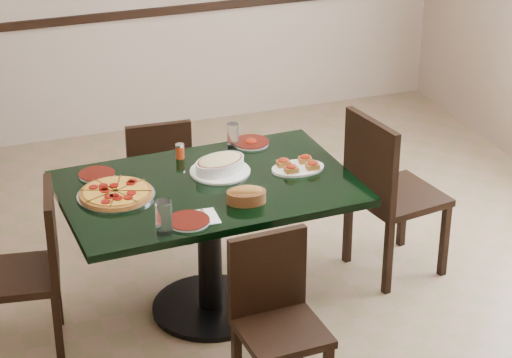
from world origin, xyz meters
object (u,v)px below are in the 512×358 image
object	(u,v)px
pepperoni_pizza	(116,193)
bruschetta_platter	(298,166)
main_table	(209,216)
lasagna_casserole	(220,164)
bread_basket	(246,195)
chair_left	(33,263)
chair_near	(275,312)
chair_right	(386,187)
chair_far	(157,174)

from	to	relation	value
pepperoni_pizza	bruschetta_platter	world-z (taller)	bruschetta_platter
main_table	lasagna_casserole	distance (m)	0.28
bread_basket	bruschetta_platter	size ratio (longest dim) A/B	0.76
main_table	chair_left	bearing A→B (deg)	178.47
chair_near	main_table	bearing A→B (deg)	92.61
chair_right	main_table	bearing A→B (deg)	82.88
chair_left	bruschetta_platter	world-z (taller)	chair_left
chair_left	chair_far	bearing A→B (deg)	143.45
chair_near	chair_right	distance (m)	1.26
lasagna_casserole	chair_right	bearing A→B (deg)	-24.43
main_table	chair_right	world-z (taller)	chair_right
pepperoni_pizza	bruschetta_platter	distance (m)	0.96
lasagna_casserole	bruschetta_platter	size ratio (longest dim) A/B	1.15
chair_near	pepperoni_pizza	xyz separation A→B (m)	(-0.54, 0.80, 0.32)
chair_right	chair_left	distance (m)	1.94
chair_left	lasagna_casserole	distance (m)	1.07
chair_far	chair_right	world-z (taller)	chair_right
chair_far	lasagna_casserole	xyz separation A→B (m)	(0.17, -0.70, 0.35)
chair_left	chair_right	bearing A→B (deg)	100.44
chair_right	lasagna_casserole	bearing A→B (deg)	75.84
chair_right	pepperoni_pizza	xyz separation A→B (m)	(-1.50, -0.02, 0.22)
chair_near	pepperoni_pizza	size ratio (longest dim) A/B	2.10
pepperoni_pizza	lasagna_casserole	xyz separation A→B (m)	(0.57, 0.09, 0.03)
chair_left	bruschetta_platter	bearing A→B (deg)	99.82
chair_left	bread_basket	xyz separation A→B (m)	(1.03, -0.23, 0.31)
main_table	chair_left	world-z (taller)	chair_left
chair_right	bread_basket	xyz separation A→B (m)	(-0.92, -0.29, 0.25)
chair_left	pepperoni_pizza	world-z (taller)	chair_left
lasagna_casserole	bruschetta_platter	world-z (taller)	lasagna_casserole
chair_far	chair_left	bearing A→B (deg)	47.92
chair_far	lasagna_casserole	distance (m)	0.80
lasagna_casserole	bruschetta_platter	bearing A→B (deg)	-34.94
chair_left	bruschetta_platter	distance (m)	1.43
pepperoni_pizza	chair_near	bearing A→B (deg)	-55.78
lasagna_casserole	pepperoni_pizza	bearing A→B (deg)	169.04
chair_near	lasagna_casserole	world-z (taller)	lasagna_casserole
chair_right	lasagna_casserole	world-z (taller)	chair_right
main_table	chair_far	distance (m)	0.83
chair_near	chair_right	size ratio (longest dim) A/B	0.84
chair_far	bruschetta_platter	world-z (taller)	same
pepperoni_pizza	bruschetta_platter	xyz separation A→B (m)	(0.96, -0.02, 0.01)
chair_far	pepperoni_pizza	size ratio (longest dim) A/B	2.08
chair_right	bread_basket	size ratio (longest dim) A/B	4.42
main_table	lasagna_casserole	world-z (taller)	lasagna_casserole
lasagna_casserole	bread_basket	xyz separation A→B (m)	(0.02, -0.36, -0.01)
main_table	lasagna_casserole	bearing A→B (deg)	46.93
chair_far	chair_left	distance (m)	1.19
chair_right	bruschetta_platter	bearing A→B (deg)	83.74
main_table	chair_far	size ratio (longest dim) A/B	1.88
main_table	chair_right	xyz separation A→B (m)	(1.04, 0.05, -0.03)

